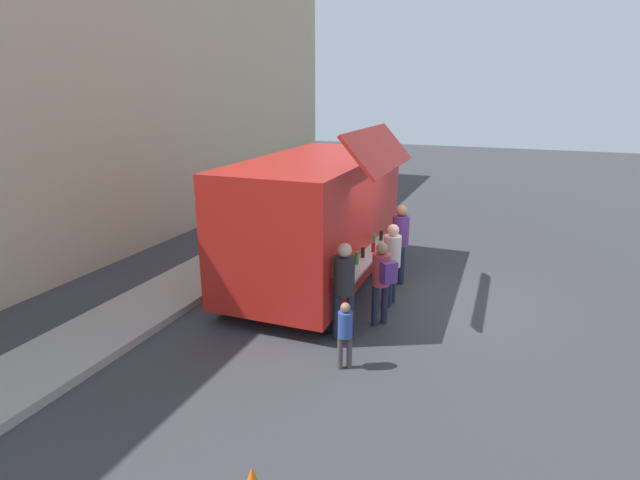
{
  "coord_description": "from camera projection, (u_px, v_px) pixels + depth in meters",
  "views": [
    {
      "loc": [
        -9.68,
        -1.98,
        4.23
      ],
      "look_at": [
        -0.73,
        1.56,
        1.3
      ],
      "focal_mm": 28.01,
      "sensor_mm": 36.0,
      "label": 1
    }
  ],
  "objects": [
    {
      "name": "child_near_queue",
      "position": [
        345.0,
        330.0,
        7.69
      ],
      "size": [
        0.23,
        0.23,
        1.12
      ],
      "rotation": [
        0.0,
        0.0,
        0.51
      ],
      "color": "#4D4442",
      "rests_on": "ground"
    },
    {
      "name": "customer_rear_waiting",
      "position": [
        344.0,
        283.0,
        8.48
      ],
      "size": [
        0.36,
        0.36,
        1.77
      ],
      "rotation": [
        0.0,
        0.0,
        0.44
      ],
      "color": "#1E2238",
      "rests_on": "ground"
    },
    {
      "name": "customer_front_ordering",
      "position": [
        392.0,
        258.0,
        9.9
      ],
      "size": [
        0.56,
        0.35,
        1.7
      ],
      "rotation": [
        0.0,
        0.0,
        1.48
      ],
      "color": "#1E2535",
      "rests_on": "ground"
    },
    {
      "name": "customer_mid_with_backpack",
      "position": [
        382.0,
        276.0,
        9.04
      ],
      "size": [
        0.48,
        0.5,
        1.6
      ],
      "rotation": [
        0.0,
        0.0,
        0.85
      ],
      "color": "#202134",
      "rests_on": "ground"
    },
    {
      "name": "trash_bin",
      "position": [
        300.0,
        212.0,
        15.76
      ],
      "size": [
        0.6,
        0.6,
        0.97
      ],
      "primitive_type": "cylinder",
      "color": "#2C623B",
      "rests_on": "ground"
    },
    {
      "name": "food_truck_main",
      "position": [
        317.0,
        217.0,
        10.84
      ],
      "size": [
        5.47,
        3.05,
        3.52
      ],
      "rotation": [
        0.0,
        0.0,
        0.01
      ],
      "color": "red",
      "rests_on": "ground"
    },
    {
      "name": "customer_extra_browsing",
      "position": [
        400.0,
        237.0,
        11.07
      ],
      "size": [
        0.37,
        0.37,
        1.8
      ],
      "rotation": [
        0.0,
        0.0,
        2.23
      ],
      "color": "#1D223B",
      "rests_on": "ground"
    },
    {
      "name": "curb_strip",
      "position": [
        91.0,
        339.0,
        8.63
      ],
      "size": [
        28.0,
        1.6,
        0.15
      ],
      "primitive_type": "cube",
      "color": "#9E998E",
      "rests_on": "ground"
    },
    {
      "name": "ground_plane",
      "position": [
        401.0,
        297.0,
        10.54
      ],
      "size": [
        60.0,
        60.0,
        0.0
      ],
      "primitive_type": "plane",
      "color": "#38383D"
    }
  ]
}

